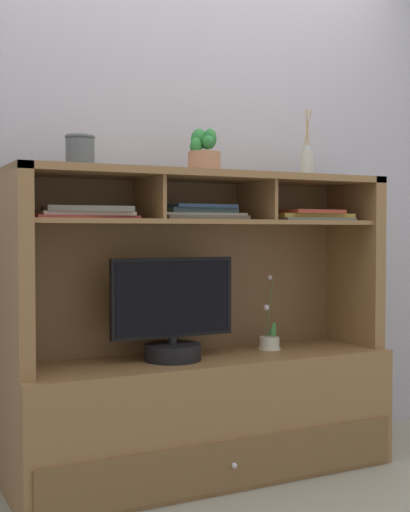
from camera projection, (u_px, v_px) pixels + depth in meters
The scene contains 11 objects.
floor_plane at pixel (205, 476), 3.06m from camera, with size 6.00×6.00×0.02m, color #A19F89.
back_wall at pixel (179, 163), 3.26m from camera, with size 6.00×0.02×2.80m, color #ADABB3.
media_console at pixel (204, 384), 3.05m from camera, with size 1.69×0.53×1.33m.
tv_monitor at pixel (173, 319), 2.93m from camera, with size 0.55×0.24×0.44m.
potted_orchid at pixel (269, 340), 3.21m from camera, with size 0.11×0.11×0.35m.
magazine_stack_left at pixel (86, 213), 2.74m from camera, with size 0.42×0.22×0.05m.
magazine_stack_centre at pixel (310, 216), 3.23m from camera, with size 0.39×0.25×0.05m.
magazine_stack_right at pixel (198, 213), 3.06m from camera, with size 0.42×0.24×0.07m.
diffuser_bottle at pixel (307, 163), 3.27m from camera, with size 0.06×0.06×0.32m.
potted_succulent at pixel (204, 155), 3.02m from camera, with size 0.16×0.16×0.20m.
ceramic_vase at pixel (80, 151), 2.79m from camera, with size 0.12×0.12×0.13m.
Camera 1 is at (-1.35, -2.71, 1.07)m, focal length 48.53 mm.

